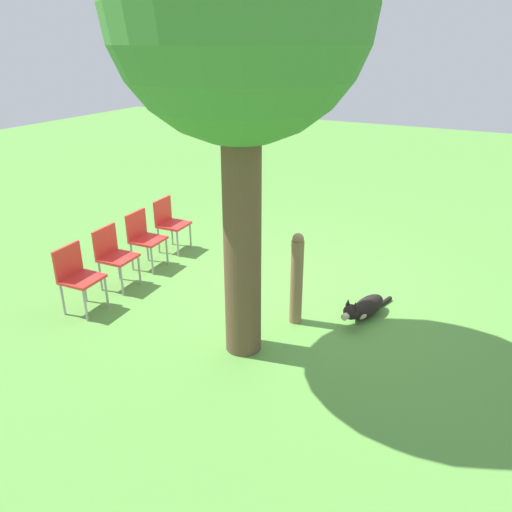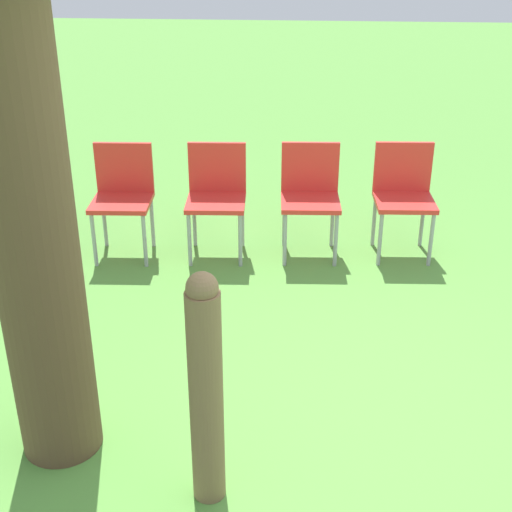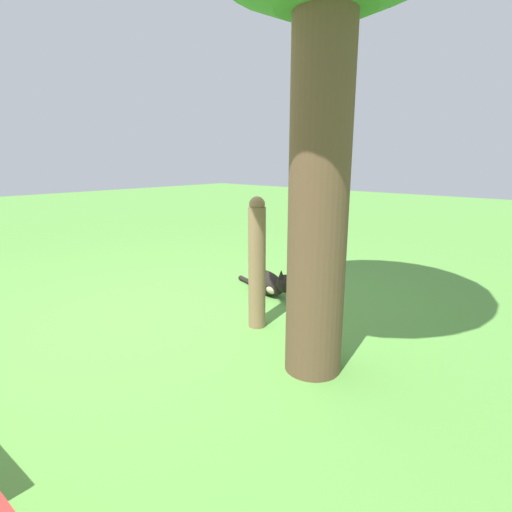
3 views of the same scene
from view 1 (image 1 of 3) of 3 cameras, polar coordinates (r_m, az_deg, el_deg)
ground_plane at (r=6.94m, az=2.74°, el=-3.59°), size 30.00×30.00×0.00m
oak_tree at (r=4.71m, az=-1.88°, el=25.95°), size 2.35×2.35×4.60m
dog at (r=6.29m, az=12.27°, el=-5.85°), size 0.42×1.06×0.36m
fence_post at (r=5.89m, az=4.67°, el=-2.56°), size 0.15×0.15×1.15m
red_chair_0 at (r=8.10m, az=-9.86°, el=4.02°), size 0.44×0.46×0.85m
red_chair_1 at (r=7.55m, az=-12.72°, el=2.32°), size 0.44×0.46×0.85m
red_chair_2 at (r=7.03m, az=-16.01°, el=0.35°), size 0.44×0.46×0.85m
red_chair_3 at (r=6.55m, az=-19.80°, el=-1.92°), size 0.44×0.46×0.85m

